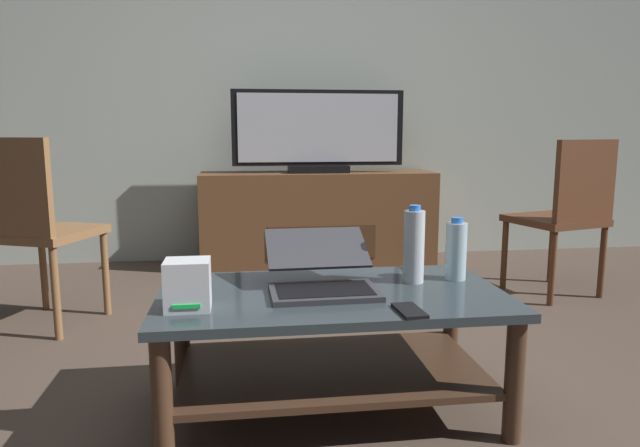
{
  "coord_description": "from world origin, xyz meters",
  "views": [
    {
      "loc": [
        -0.34,
        -1.91,
        0.96
      ],
      "look_at": [
        -0.02,
        0.42,
        0.57
      ],
      "focal_mm": 32.04,
      "sensor_mm": 36.0,
      "label": 1
    }
  ],
  "objects_px": {
    "dining_chair": "(566,210)",
    "water_bottle_near": "(456,250)",
    "coffee_table": "(331,329)",
    "television": "(318,133)",
    "router_box": "(188,285)",
    "water_bottle_far": "(414,246)",
    "cell_phone": "(409,311)",
    "side_chair": "(32,223)",
    "media_cabinet": "(318,219)",
    "tv_remote": "(414,269)",
    "laptop": "(321,273)"
  },
  "relations": [
    {
      "from": "television",
      "to": "cell_phone",
      "type": "distance_m",
      "value": 2.47
    },
    {
      "from": "router_box",
      "to": "dining_chair",
      "type": "bearing_deg",
      "value": 33.1
    },
    {
      "from": "water_bottle_near",
      "to": "cell_phone",
      "type": "xyz_separation_m",
      "value": [
        -0.27,
        -0.35,
        -0.1
      ]
    },
    {
      "from": "coffee_table",
      "to": "side_chair",
      "type": "xyz_separation_m",
      "value": [
        -1.29,
        1.01,
        0.23
      ]
    },
    {
      "from": "laptop",
      "to": "television",
      "type": "bearing_deg",
      "value": 82.65
    },
    {
      "from": "water_bottle_far",
      "to": "tv_remote",
      "type": "xyz_separation_m",
      "value": [
        0.05,
        0.15,
        -0.12
      ]
    },
    {
      "from": "water_bottle_near",
      "to": "cell_phone",
      "type": "bearing_deg",
      "value": -128.21
    },
    {
      "from": "side_chair",
      "to": "router_box",
      "type": "xyz_separation_m",
      "value": [
        0.83,
        -1.14,
        -0.02
      ]
    },
    {
      "from": "dining_chair",
      "to": "water_bottle_near",
      "type": "height_order",
      "value": "dining_chair"
    },
    {
      "from": "dining_chair",
      "to": "water_bottle_near",
      "type": "distance_m",
      "value": 1.52
    },
    {
      "from": "coffee_table",
      "to": "water_bottle_far",
      "type": "relative_size",
      "value": 4.16
    },
    {
      "from": "coffee_table",
      "to": "television",
      "type": "bearing_deg",
      "value": 83.57
    },
    {
      "from": "laptop",
      "to": "water_bottle_far",
      "type": "height_order",
      "value": "water_bottle_far"
    },
    {
      "from": "television",
      "to": "side_chair",
      "type": "height_order",
      "value": "television"
    },
    {
      "from": "television",
      "to": "water_bottle_near",
      "type": "bearing_deg",
      "value": -83.76
    },
    {
      "from": "television",
      "to": "side_chair",
      "type": "xyz_separation_m",
      "value": [
        -1.53,
        -1.15,
        -0.41
      ]
    },
    {
      "from": "media_cabinet",
      "to": "side_chair",
      "type": "bearing_deg",
      "value": -142.46
    },
    {
      "from": "coffee_table",
      "to": "dining_chair",
      "type": "height_order",
      "value": "dining_chair"
    },
    {
      "from": "television",
      "to": "water_bottle_far",
      "type": "bearing_deg",
      "value": -88.29
    },
    {
      "from": "water_bottle_far",
      "to": "cell_phone",
      "type": "height_order",
      "value": "water_bottle_far"
    },
    {
      "from": "router_box",
      "to": "cell_phone",
      "type": "distance_m",
      "value": 0.67
    },
    {
      "from": "media_cabinet",
      "to": "water_bottle_far",
      "type": "distance_m",
      "value": 2.12
    },
    {
      "from": "dining_chair",
      "to": "router_box",
      "type": "bearing_deg",
      "value": -146.9
    },
    {
      "from": "laptop",
      "to": "cell_phone",
      "type": "relative_size",
      "value": 2.84
    },
    {
      "from": "coffee_table",
      "to": "water_bottle_near",
      "type": "relative_size",
      "value": 5.07
    },
    {
      "from": "coffee_table",
      "to": "tv_remote",
      "type": "bearing_deg",
      "value": 32.49
    },
    {
      "from": "television",
      "to": "water_bottle_near",
      "type": "height_order",
      "value": "television"
    },
    {
      "from": "media_cabinet",
      "to": "tv_remote",
      "type": "xyz_separation_m",
      "value": [
        0.11,
        -1.96,
        0.1
      ]
    },
    {
      "from": "router_box",
      "to": "water_bottle_near",
      "type": "height_order",
      "value": "water_bottle_near"
    },
    {
      "from": "dining_chair",
      "to": "coffee_table",
      "type": "bearing_deg",
      "value": -142.67
    },
    {
      "from": "router_box",
      "to": "water_bottle_far",
      "type": "distance_m",
      "value": 0.79
    },
    {
      "from": "laptop",
      "to": "tv_remote",
      "type": "bearing_deg",
      "value": 26.47
    },
    {
      "from": "coffee_table",
      "to": "media_cabinet",
      "type": "distance_m",
      "value": 2.2
    },
    {
      "from": "dining_chair",
      "to": "router_box",
      "type": "relative_size",
      "value": 5.99
    },
    {
      "from": "laptop",
      "to": "cell_phone",
      "type": "bearing_deg",
      "value": -51.16
    },
    {
      "from": "coffee_table",
      "to": "dining_chair",
      "type": "xyz_separation_m",
      "value": [
        1.54,
        1.18,
        0.21
      ]
    },
    {
      "from": "media_cabinet",
      "to": "side_chair",
      "type": "xyz_separation_m",
      "value": [
        -1.53,
        -1.18,
        0.19
      ]
    },
    {
      "from": "media_cabinet",
      "to": "tv_remote",
      "type": "bearing_deg",
      "value": -86.79
    },
    {
      "from": "coffee_table",
      "to": "water_bottle_far",
      "type": "height_order",
      "value": "water_bottle_far"
    },
    {
      "from": "television",
      "to": "water_bottle_far",
      "type": "xyz_separation_m",
      "value": [
        0.06,
        -2.09,
        -0.38
      ]
    },
    {
      "from": "water_bottle_far",
      "to": "cell_phone",
      "type": "xyz_separation_m",
      "value": [
        -0.11,
        -0.33,
        -0.13
      ]
    },
    {
      "from": "media_cabinet",
      "to": "dining_chair",
      "type": "xyz_separation_m",
      "value": [
        1.3,
        -1.01,
        0.18
      ]
    },
    {
      "from": "television",
      "to": "router_box",
      "type": "height_order",
      "value": "television"
    },
    {
      "from": "coffee_table",
      "to": "water_bottle_far",
      "type": "distance_m",
      "value": 0.41
    },
    {
      "from": "television",
      "to": "dining_chair",
      "type": "distance_m",
      "value": 1.69
    },
    {
      "from": "water_bottle_near",
      "to": "water_bottle_far",
      "type": "distance_m",
      "value": 0.17
    },
    {
      "from": "side_chair",
      "to": "router_box",
      "type": "bearing_deg",
      "value": -54.03
    },
    {
      "from": "media_cabinet",
      "to": "water_bottle_near",
      "type": "bearing_deg",
      "value": -83.82
    },
    {
      "from": "water_bottle_near",
      "to": "water_bottle_far",
      "type": "height_order",
      "value": "water_bottle_far"
    },
    {
      "from": "media_cabinet",
      "to": "television",
      "type": "distance_m",
      "value": 0.61
    }
  ]
}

